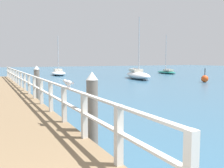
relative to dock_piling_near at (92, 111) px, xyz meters
The scene contains 8 objects.
pier_railing 9.13m from the dock_piling_near, 92.38° to the left, with size 0.12×25.67×1.01m.
dock_piling_near is the anchor object (origin of this frame).
dock_piling_far 7.44m from the dock_piling_near, 90.00° to the left, with size 0.29×0.29×1.94m.
seagull_foreground 1.04m from the dock_piling_near, 118.38° to the left, with size 0.22×0.47×0.21m.
boat_1 30.82m from the dock_piling_near, 76.79° to the left, with size 2.85×5.78×5.64m.
boat_2 23.13m from the dock_piling_near, 54.21° to the left, with size 3.52×6.81×7.11m.
boat_3 35.01m from the dock_piling_near, 47.47° to the left, with size 2.32×5.19×6.27m.
channel_buoy 20.86m from the dock_piling_near, 35.08° to the left, with size 0.70×0.70×1.40m.
Camera 1 is at (-0.44, -1.05, 2.22)m, focal length 39.29 mm.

